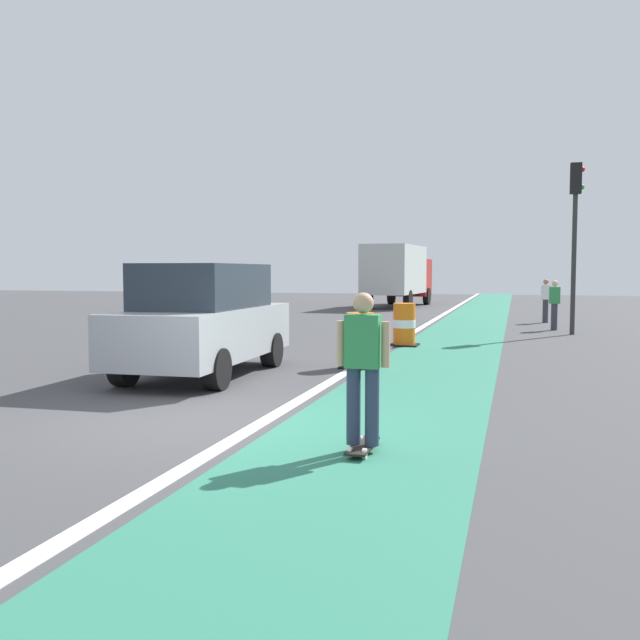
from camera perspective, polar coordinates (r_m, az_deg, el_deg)
ground_plane at (r=9.10m, az=-10.57°, el=-8.18°), size 100.00×100.00×0.00m
bike_lane_strip at (r=20.12m, az=11.20°, el=-1.49°), size 2.50×80.00×0.01m
lane_divider_stripe at (r=20.29m, az=6.98°, el=-1.40°), size 0.20×80.00×0.01m
skateboarder_on_lane at (r=7.35m, az=3.52°, el=-3.81°), size 0.57×0.80×1.69m
parked_suv_nearest at (r=12.89m, az=-9.42°, el=0.07°), size 2.01×4.65×2.04m
traffic_barrel_front at (r=13.85m, az=3.30°, el=-1.70°), size 0.73×0.73×1.09m
traffic_barrel_mid at (r=17.98m, az=6.89°, el=-0.40°), size 0.73×0.73×1.09m
delivery_truck_down_block at (r=37.46m, az=6.39°, el=3.90°), size 2.76×7.73×3.23m
traffic_light_corner at (r=22.31m, az=20.11°, el=7.87°), size 0.41×0.32×5.10m
pedestrian_crossing at (r=27.09m, az=17.94°, el=1.61°), size 0.34×0.20×1.61m
pedestrian_waiting at (r=23.76m, az=18.59°, el=1.29°), size 0.34×0.20×1.61m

